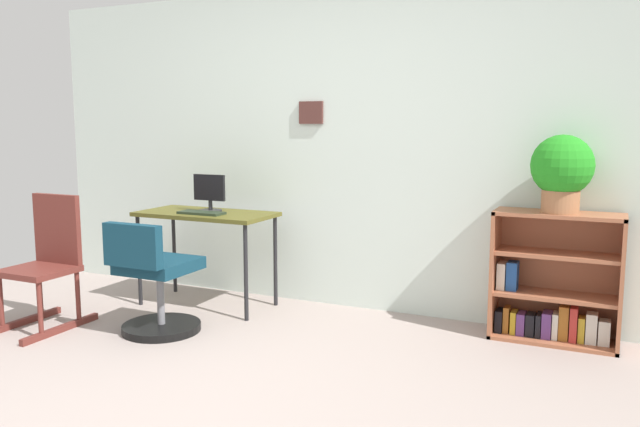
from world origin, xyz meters
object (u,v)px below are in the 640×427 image
object	(u,v)px
keyboard	(201,213)
bookshelf_low	(554,285)
desk	(206,221)
potted_plant_on_shelf	(562,170)
monitor	(210,193)
office_chair	(155,285)
rocking_chair	(47,261)

from	to	relation	value
keyboard	bookshelf_low	world-z (taller)	bookshelf_low
desk	potted_plant_on_shelf	xyz separation A→B (m)	(2.48, 0.23, 0.44)
desk	bookshelf_low	xyz separation A→B (m)	(2.47, 0.28, -0.29)
keyboard	bookshelf_low	xyz separation A→B (m)	(2.44, 0.38, -0.37)
monitor	office_chair	bearing A→B (deg)	-84.38
office_chair	potted_plant_on_shelf	world-z (taller)	potted_plant_on_shelf
desk	rocking_chair	bearing A→B (deg)	-128.51
monitor	potted_plant_on_shelf	xyz separation A→B (m)	(2.48, 0.18, 0.24)
office_chair	rocking_chair	size ratio (longest dim) A/B	0.85
monitor	potted_plant_on_shelf	size ratio (longest dim) A/B	0.58
desk	office_chair	xyz separation A→B (m)	(0.08, -0.71, -0.32)
office_chair	bookshelf_low	distance (m)	2.58
desk	potted_plant_on_shelf	bearing A→B (deg)	5.18
rocking_chair	desk	bearing A→B (deg)	51.49
monitor	rocking_chair	xyz separation A→B (m)	(-0.70, -0.92, -0.41)
office_chair	potted_plant_on_shelf	bearing A→B (deg)	21.17
monitor	keyboard	world-z (taller)	monitor
monitor	keyboard	bearing A→B (deg)	-80.06
office_chair	monitor	bearing A→B (deg)	95.62
bookshelf_low	potted_plant_on_shelf	xyz separation A→B (m)	(0.02, -0.05, 0.74)
rocking_chair	bookshelf_low	bearing A→B (deg)	20.03
monitor	rocking_chair	world-z (taller)	monitor
potted_plant_on_shelf	monitor	bearing A→B (deg)	-175.87
monitor	potted_plant_on_shelf	distance (m)	2.50
potted_plant_on_shelf	bookshelf_low	bearing A→B (deg)	108.20
rocking_chair	potted_plant_on_shelf	bearing A→B (deg)	19.10
monitor	desk	bearing A→B (deg)	-96.60
desk	rocking_chair	distance (m)	1.14
desk	office_chair	bearing A→B (deg)	-83.59
keyboard	monitor	bearing A→B (deg)	99.94
desk	rocking_chair	world-z (taller)	rocking_chair
rocking_chair	bookshelf_low	world-z (taller)	rocking_chair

